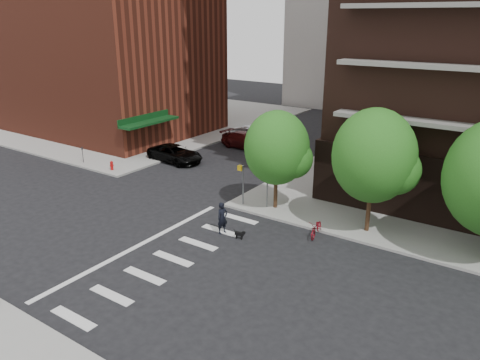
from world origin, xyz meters
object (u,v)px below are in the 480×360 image
(parked_car_black, at_px, (175,154))
(parked_car_silver, at_px, (253,135))
(fire_hydrant, at_px, (112,165))
(dog_walker, at_px, (222,218))
(scooter, at_px, (316,228))
(parked_car_maroon, at_px, (247,141))

(parked_car_black, height_order, parked_car_silver, parked_car_silver)
(fire_hydrant, height_order, parked_car_silver, parked_car_silver)
(fire_hydrant, relative_size, dog_walker, 0.40)
(scooter, bearing_deg, dog_walker, -159.52)
(parked_car_black, bearing_deg, parked_car_maroon, -16.48)
(fire_hydrant, relative_size, parked_car_silver, 0.16)
(parked_car_maroon, distance_m, dog_walker, 18.02)
(dog_walker, bearing_deg, parked_car_silver, 45.54)
(parked_car_black, xyz_separation_m, parked_car_silver, (1.98, 9.08, 0.07))
(parked_car_silver, bearing_deg, scooter, -142.50)
(parked_car_maroon, distance_m, parked_car_silver, 2.30)
(fire_hydrant, relative_size, parked_car_black, 0.14)
(parked_car_black, height_order, dog_walker, dog_walker)
(fire_hydrant, bearing_deg, parked_car_maroon, 67.11)
(parked_car_black, bearing_deg, parked_car_silver, -7.68)
(parked_car_black, xyz_separation_m, parked_car_maroon, (2.66, 6.88, 0.04))
(parked_car_silver, height_order, dog_walker, dog_walker)
(parked_car_black, xyz_separation_m, scooter, (16.02, -6.16, -0.23))
(fire_hydrant, distance_m, dog_walker, 14.35)
(fire_hydrant, xyz_separation_m, parked_car_maroon, (4.96, 11.74, 0.20))
(parked_car_black, bearing_deg, fire_hydrant, 159.30)
(parked_car_maroon, height_order, parked_car_silver, parked_car_silver)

